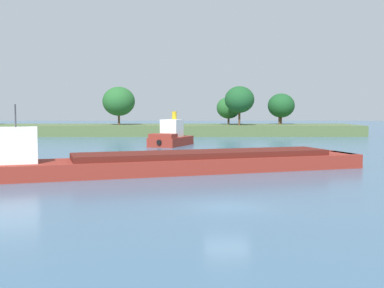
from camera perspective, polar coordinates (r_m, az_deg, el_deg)
name	(u,v)px	position (r m, az deg, el deg)	size (l,w,h in m)	color
ground_plane	(227,207)	(27.13, 4.20, -7.49)	(400.00, 400.00, 0.00)	#3D607F
treeline_island	(137,124)	(102.58, -6.54, 2.38)	(99.77, 15.48, 10.15)	#4C6038
tugboat	(171,137)	(71.86, -2.54, 0.85)	(6.80, 9.39, 5.12)	maroon
cargo_barge	(179,161)	(41.65, -1.53, -2.05)	(32.51, 14.62, 5.87)	maroon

